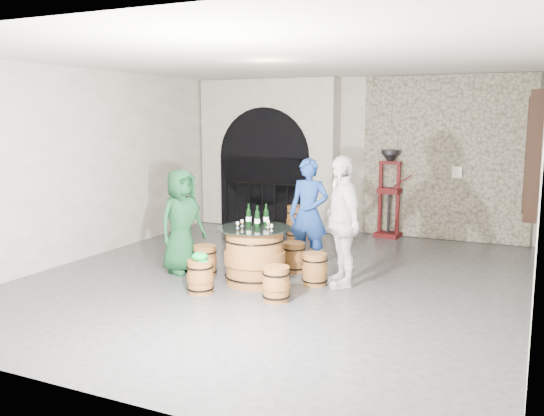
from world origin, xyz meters
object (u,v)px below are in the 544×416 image
at_px(person_blue, 309,213).
at_px(person_white, 342,221).
at_px(side_barrel, 299,223).
at_px(corking_press, 389,187).
at_px(wine_bottle_center, 257,219).
at_px(barrel_stool_left, 205,261).
at_px(barrel_stool_right, 315,269).
at_px(barrel_stool_near_left, 200,277).
at_px(wine_bottle_left, 249,217).
at_px(wine_bottle_right, 266,217).
at_px(barrel_table, 255,256).
at_px(person_green, 182,221).
at_px(barrel_stool_near_right, 276,284).
at_px(barrel_stool_far, 294,257).

height_order(person_blue, person_white, person_white).
distance_m(side_barrel, corking_press, 1.95).
distance_m(wine_bottle_center, side_barrel, 3.24).
xyz_separation_m(barrel_stool_left, person_blue, (1.25, 1.12, 0.65)).
relative_size(barrel_stool_right, barrel_stool_near_left, 1.00).
bearing_deg(corking_press, barrel_stool_right, -85.28).
distance_m(barrel_stool_right, wine_bottle_left, 1.22).
distance_m(barrel_stool_left, person_white, 2.20).
height_order(person_blue, wine_bottle_center, person_blue).
height_order(barrel_stool_near_left, wine_bottle_left, wine_bottle_left).
bearing_deg(wine_bottle_left, barrel_stool_left, -176.61).
height_order(barrel_stool_left, wine_bottle_left, wine_bottle_left).
relative_size(person_blue, wine_bottle_right, 5.41).
height_order(wine_bottle_left, wine_bottle_right, same).
relative_size(barrel_table, barrel_stool_near_left, 2.31).
relative_size(person_green, wine_bottle_center, 4.96).
relative_size(person_green, wine_bottle_left, 4.96).
height_order(wine_bottle_center, corking_press, corking_press).
distance_m(barrel_stool_near_right, barrel_stool_near_left, 1.10).
bearing_deg(wine_bottle_left, barrel_table, -33.13).
xyz_separation_m(barrel_stool_near_right, person_blue, (-0.25, 1.78, 0.65)).
height_order(wine_bottle_center, side_barrel, wine_bottle_center).
height_order(barrel_stool_right, barrel_stool_near_right, same).
bearing_deg(corking_press, barrel_table, -96.49).
height_order(barrel_stool_near_right, person_blue, person_blue).
relative_size(barrel_stool_near_right, person_blue, 0.26).
height_order(barrel_table, person_white, person_white).
distance_m(barrel_stool_far, barrel_stool_near_left, 1.73).
distance_m(person_white, wine_bottle_right, 1.10).
xyz_separation_m(barrel_table, side_barrel, (-0.59, 3.11, -0.08)).
distance_m(barrel_stool_near_left, corking_press, 5.07).
relative_size(barrel_stool_near_right, barrel_stool_near_left, 1.00).
bearing_deg(barrel_stool_near_left, person_green, 135.67).
height_order(person_green, corking_press, corking_press).
bearing_deg(barrel_table, barrel_stool_left, 176.96).
xyz_separation_m(person_blue, wine_bottle_right, (-0.28, -0.98, 0.08)).
distance_m(person_blue, side_barrel, 2.24).
bearing_deg(barrel_table, side_barrel, 100.81).
distance_m(person_blue, wine_bottle_left, 1.20).
height_order(barrel_stool_far, barrel_stool_near_right, same).
distance_m(person_green, corking_press, 4.59).
relative_size(barrel_stool_far, wine_bottle_left, 1.43).
height_order(barrel_stool_right, barrel_stool_near_left, same).
xyz_separation_m(barrel_table, barrel_stool_left, (-0.87, 0.05, -0.18)).
xyz_separation_m(barrel_stool_right, barrel_stool_near_left, (-1.29, -1.04, 0.00)).
distance_m(barrel_stool_left, barrel_stool_near_right, 1.64).
relative_size(barrel_stool_near_right, wine_bottle_center, 1.43).
xyz_separation_m(barrel_table, barrel_stool_right, (0.82, 0.29, -0.18)).
bearing_deg(wine_bottle_center, side_barrel, 101.65).
distance_m(barrel_stool_far, barrel_stool_near_right, 1.49).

